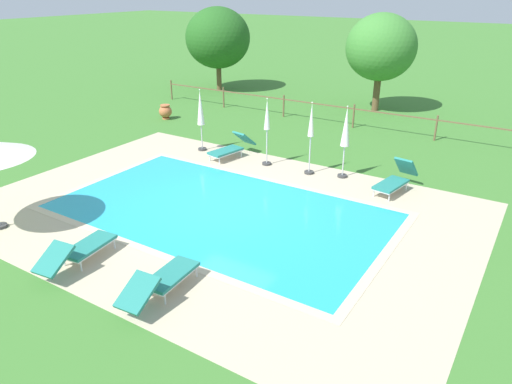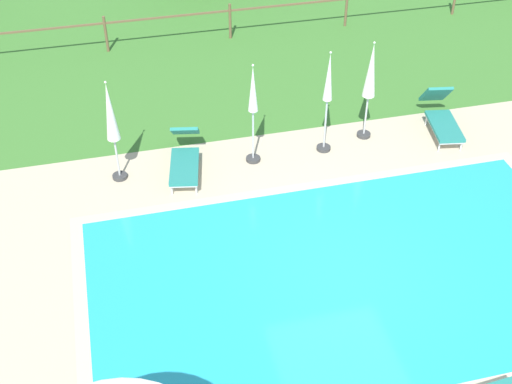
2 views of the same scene
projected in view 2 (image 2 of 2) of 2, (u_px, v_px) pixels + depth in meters
ground_plane at (347, 276)px, 12.37m from camera, size 160.00×160.00×0.00m
pool_deck_paving at (347, 276)px, 12.37m from camera, size 13.76×9.72×0.01m
swimming_pool_water at (347, 276)px, 12.36m from camera, size 9.26×5.22×0.01m
pool_coping_rim at (348, 276)px, 12.36m from camera, size 9.74×5.70×0.01m
sun_lounger_north_near_steps at (442, 117)px, 15.88m from camera, size 0.92×1.97×0.96m
sun_lounger_north_far at (185, 156)px, 14.67m from camera, size 0.97×2.05×0.87m
patio_umbrella_closed_row_west at (328, 90)px, 14.56m from camera, size 0.32×0.32×2.46m
patio_umbrella_closed_row_mid_west at (111, 118)px, 13.74m from camera, size 0.32×0.32×2.37m
patio_umbrella_closed_row_centre at (253, 102)px, 14.25m from camera, size 0.32×0.32×2.39m
patio_umbrella_closed_row_mid_east at (371, 76)px, 14.97m from camera, size 0.32×0.32×2.41m
perimeter_fence at (230, 16)px, 19.58m from camera, size 21.42×0.08×1.05m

